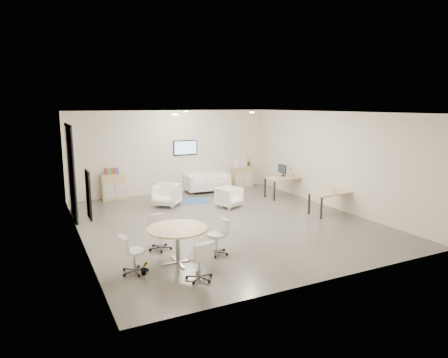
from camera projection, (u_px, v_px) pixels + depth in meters
The scene contains 21 objects.
room_shell at pixel (224, 168), 11.53m from camera, with size 9.60×10.60×4.80m.
glass_door at pixel (70, 169), 12.05m from camera, with size 0.09×1.90×2.85m.
artwork at pixel (89, 195), 8.41m from camera, with size 0.05×0.54×1.04m.
wall_tv at pixel (185, 148), 15.66m from camera, with size 0.98×0.06×0.58m.
ceiling_spots at pixel (206, 113), 11.89m from camera, with size 3.14×4.14×0.03m.
sideboard_left at pixel (114, 187), 14.46m from camera, with size 0.84×0.44×0.95m.
sideboard_right at pixel (242, 177), 16.77m from camera, with size 0.87×0.42×0.87m.
books at pixel (112, 171), 14.34m from camera, with size 0.49×0.14×0.22m.
printer at pixel (240, 163), 16.63m from camera, with size 0.48×0.40×0.33m.
loveseat at pixel (207, 183), 15.88m from camera, with size 1.78×0.97×0.65m.
blue_rug at pixel (189, 201), 14.34m from camera, with size 1.41×0.94×0.01m, color #2E4D8C.
armchair_left at pixel (167, 194), 13.59m from camera, with size 0.82×0.76×0.84m, color white.
armchair_right at pixel (229, 196), 13.48m from camera, with size 0.72×0.67×0.74m, color white.
desk_rear at pixel (285, 179), 14.87m from camera, with size 1.49×0.77×0.77m.
desk_front at pixel (332, 194), 12.53m from camera, with size 1.40×0.74×0.72m.
monitor at pixel (282, 170), 14.92m from camera, with size 0.20×0.50×0.44m.
round_table at pixel (177, 231), 8.62m from camera, with size 1.31×1.31×0.80m.
meeting_chairs at pixel (178, 245), 8.67m from camera, with size 2.60×2.60×0.82m.
plant_cabinet at pixel (248, 163), 16.82m from camera, with size 0.30×0.33×0.26m, color #3F7F3F.
plant_floor at pixel (144, 272), 8.12m from camera, with size 0.16×0.29×0.13m, color #3F7F3F.
cup at pixel (334, 191), 12.31m from camera, with size 0.11×0.09×0.11m, color white.
Camera 1 is at (-5.02, -10.22, 3.42)m, focal length 32.00 mm.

